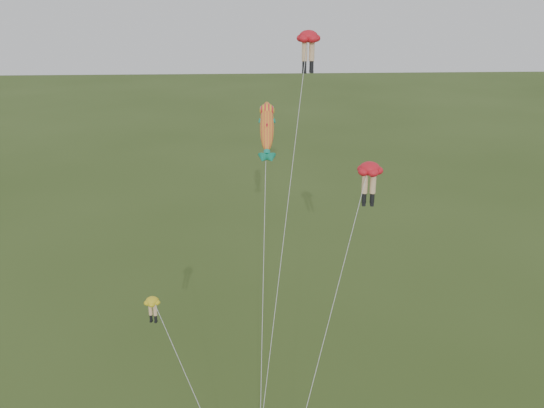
{
  "coord_description": "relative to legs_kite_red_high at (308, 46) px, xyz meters",
  "views": [
    {
      "loc": [
        -0.72,
        -26.53,
        24.41
      ],
      "look_at": [
        0.93,
        6.0,
        12.52
      ],
      "focal_mm": 40.0,
      "sensor_mm": 36.0,
      "label": 1
    }
  ],
  "objects": [
    {
      "name": "legs_kite_red_high",
      "position": [
        0.0,
        0.0,
        0.0
      ],
      "size": [
        4.46,
        11.6,
        21.88
      ],
      "rotation": [
        0.0,
        0.0,
        0.2
      ],
      "color": "red",
      "rests_on": "ground"
    },
    {
      "name": "legs_kite_yellow",
      "position": [
        -9.03,
        -5.52,
        -14.11
      ],
      "size": [
        5.18,
        7.13,
        7.55
      ],
      "rotation": [
        0.0,
        0.0,
        -0.28
      ],
      "color": "yellow",
      "rests_on": "ground"
    },
    {
      "name": "legs_kite_red_mid",
      "position": [
        3.32,
        -3.25,
        -6.93
      ],
      "size": [
        6.22,
        9.57,
        14.8
      ],
      "rotation": [
        0.0,
        0.0,
        -0.09
      ],
      "color": "red",
      "rests_on": "ground"
    },
    {
      "name": "fish_kite",
      "position": [
        -2.5,
        -2.49,
        -4.29
      ],
      "size": [
        1.52,
        11.19,
        18.27
      ],
      "rotation": [
        0.8,
        0.0,
        -0.05
      ],
      "color": "yellow",
      "rests_on": "ground"
    }
  ]
}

